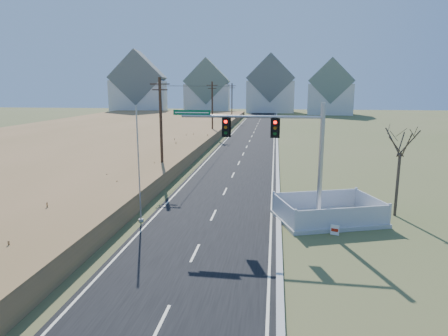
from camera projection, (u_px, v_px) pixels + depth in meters
ground at (202, 239)px, 21.79m from camera, size 260.00×260.00×0.00m
road at (253, 134)px, 70.38m from camera, size 8.00×180.00×0.06m
curb at (277, 134)px, 69.85m from camera, size 0.30×180.00×0.18m
reed_marsh at (99, 135)px, 63.52m from camera, size 38.00×110.00×1.30m
utility_pole_near at (161, 126)px, 36.24m from camera, size 1.80×0.26×9.00m
utility_pole_mid at (212, 108)px, 65.40m from camera, size 1.80×0.26×9.00m
utility_pole_far at (232, 102)px, 94.55m from camera, size 1.80×0.26×9.00m
condo_nw at (139, 88)px, 122.16m from camera, size 17.69×13.38×19.05m
condo_nnw at (207, 91)px, 127.60m from camera, size 14.93×11.17×17.03m
condo_n at (270, 89)px, 128.87m from camera, size 15.27×10.20×18.54m
condo_ne at (331, 91)px, 119.01m from camera, size 14.12×10.51×16.52m
traffic_signal_mast at (289, 151)px, 23.46m from camera, size 9.14×0.63×7.27m
fence_enclosure at (328, 216)px, 24.77m from camera, size 7.13×5.90×1.40m
open_sign at (335, 230)px, 22.28m from camera, size 0.47×0.21×0.59m
flagpole at (139, 177)px, 24.13m from camera, size 0.32×0.32×7.10m
bare_tree at (401, 140)px, 24.81m from camera, size 2.30×2.30×6.09m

